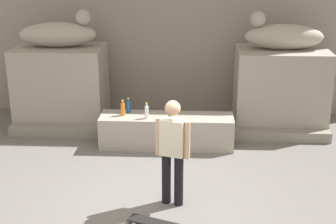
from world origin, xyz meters
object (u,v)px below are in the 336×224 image
(bottle_green, at_px, (170,111))
(bottle_orange, at_px, (123,109))
(statue_reclining_left, at_px, (60,33))
(bottle_blue, at_px, (128,106))
(statue_reclining_right, at_px, (282,36))
(bottle_clear, at_px, (147,112))
(skateboard, at_px, (155,223))
(skater, at_px, (173,148))

(bottle_green, xyz_separation_m, bottle_orange, (-0.92, 0.10, -0.00))
(statue_reclining_left, bearing_deg, bottle_blue, -37.42)
(statue_reclining_right, bearing_deg, bottle_blue, 18.01)
(bottle_clear, bearing_deg, bottle_green, 5.02)
(bottle_clear, relative_size, bottle_green, 0.98)
(statue_reclining_right, bearing_deg, statue_reclining_left, 0.60)
(statue_reclining_right, distance_m, skateboard, 5.09)
(skateboard, relative_size, bottle_clear, 2.65)
(bottle_green, xyz_separation_m, bottle_blue, (-0.83, 0.29, -0.01))
(skater, bearing_deg, statue_reclining_left, -36.48)
(skater, height_order, skateboard, skater)
(skater, bearing_deg, skateboard, 89.80)
(statue_reclining_left, relative_size, bottle_green, 5.21)
(bottle_clear, relative_size, bottle_blue, 1.06)
(skater, xyz_separation_m, skateboard, (-0.21, -0.69, -0.86))
(statue_reclining_right, height_order, skater, statue_reclining_right)
(skater, height_order, bottle_blue, skater)
(statue_reclining_right, distance_m, bottle_blue, 3.46)
(bottle_green, bearing_deg, bottle_blue, 161.04)
(statue_reclining_right, bearing_deg, bottle_clear, 26.24)
(statue_reclining_left, bearing_deg, skater, -58.94)
(skateboard, height_order, bottle_orange, bottle_orange)
(statue_reclining_left, height_order, bottle_clear, statue_reclining_left)
(bottle_clear, xyz_separation_m, bottle_green, (0.44, 0.04, 0.00))
(statue_reclining_right, relative_size, skateboard, 1.96)
(statue_reclining_left, distance_m, statue_reclining_right, 4.61)
(bottle_green, relative_size, bottle_blue, 1.08)
(skateboard, height_order, bottle_clear, bottle_clear)
(statue_reclining_left, distance_m, bottle_green, 2.96)
(statue_reclining_left, relative_size, bottle_blue, 5.62)
(statue_reclining_right, distance_m, bottle_clear, 3.22)
(statue_reclining_right, xyz_separation_m, bottle_green, (-2.24, -1.25, -1.25))
(statue_reclining_left, xyz_separation_m, bottle_orange, (1.45, -1.14, -1.25))
(bottle_blue, bearing_deg, bottle_orange, -115.64)
(statue_reclining_left, relative_size, skater, 0.99)
(bottle_green, bearing_deg, bottle_clear, -174.98)
(statue_reclining_right, distance_m, skater, 4.14)
(statue_reclining_left, bearing_deg, statue_reclining_right, -5.42)
(bottle_clear, bearing_deg, bottle_blue, 140.32)
(skateboard, distance_m, bottle_green, 2.94)
(statue_reclining_left, height_order, bottle_orange, statue_reclining_left)
(skater, distance_m, skateboard, 1.12)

